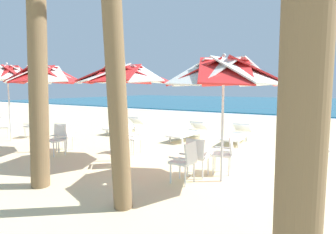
{
  "coord_description": "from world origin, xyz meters",
  "views": [
    {
      "loc": [
        1.64,
        -7.58,
        1.96
      ],
      "look_at": [
        -3.01,
        -0.0,
        1.0
      ],
      "focal_mm": 28.92,
      "sensor_mm": 36.0,
      "label": 1
    }
  ],
  "objects_px": {
    "plastic_chair_2": "(197,155)",
    "sun_lounger_3": "(124,126)",
    "beach_umbrella_1": "(124,75)",
    "plastic_chair_3": "(131,136)",
    "plastic_chair_7": "(3,126)",
    "plastic_chair_0": "(225,152)",
    "beach_ball": "(309,142)",
    "sun_lounger_0": "(310,142)",
    "sun_lounger_2": "(188,132)",
    "plastic_chair_1": "(185,160)",
    "beach_umbrella_2": "(44,76)",
    "beach_umbrella_0": "(224,73)",
    "plastic_chair_5": "(63,135)",
    "plastic_chair_8": "(33,125)",
    "plastic_chair_6": "(58,138)",
    "beach_umbrella_3": "(7,74)",
    "sun_lounger_1": "(237,135)",
    "palm_tree_4": "(35,26)",
    "plastic_chair_4": "(119,146)"
  },
  "relations": [
    {
      "from": "plastic_chair_0",
      "to": "beach_umbrella_3",
      "type": "bearing_deg",
      "value": -176.76
    },
    {
      "from": "sun_lounger_0",
      "to": "sun_lounger_1",
      "type": "height_order",
      "value": "same"
    },
    {
      "from": "plastic_chair_0",
      "to": "plastic_chair_4",
      "type": "relative_size",
      "value": 1.0
    },
    {
      "from": "plastic_chair_3",
      "to": "plastic_chair_7",
      "type": "relative_size",
      "value": 1.0
    },
    {
      "from": "plastic_chair_5",
      "to": "beach_ball",
      "type": "relative_size",
      "value": 2.84
    },
    {
      "from": "plastic_chair_2",
      "to": "sun_lounger_1",
      "type": "height_order",
      "value": "plastic_chair_2"
    },
    {
      "from": "plastic_chair_2",
      "to": "beach_ball",
      "type": "height_order",
      "value": "plastic_chair_2"
    },
    {
      "from": "sun_lounger_0",
      "to": "beach_umbrella_0",
      "type": "bearing_deg",
      "value": -108.71
    },
    {
      "from": "plastic_chair_3",
      "to": "plastic_chair_7",
      "type": "xyz_separation_m",
      "value": [
        -5.66,
        -0.83,
        0.0
      ]
    },
    {
      "from": "plastic_chair_0",
      "to": "plastic_chair_3",
      "type": "xyz_separation_m",
      "value": [
        -3.12,
        0.43,
        0.0
      ]
    },
    {
      "from": "plastic_chair_6",
      "to": "sun_lounger_3",
      "type": "relative_size",
      "value": 0.4
    },
    {
      "from": "sun_lounger_2",
      "to": "palm_tree_4",
      "type": "distance_m",
      "value": 6.54
    },
    {
      "from": "plastic_chair_6",
      "to": "plastic_chair_8",
      "type": "height_order",
      "value": "same"
    },
    {
      "from": "sun_lounger_0",
      "to": "sun_lounger_2",
      "type": "xyz_separation_m",
      "value": [
        -4.11,
        -0.29,
        0.0
      ]
    },
    {
      "from": "beach_umbrella_0",
      "to": "plastic_chair_7",
      "type": "relative_size",
      "value": 3.06
    },
    {
      "from": "beach_umbrella_1",
      "to": "plastic_chair_7",
      "type": "relative_size",
      "value": 3.03
    },
    {
      "from": "sun_lounger_0",
      "to": "plastic_chair_6",
      "type": "bearing_deg",
      "value": -145.21
    },
    {
      "from": "plastic_chair_4",
      "to": "beach_ball",
      "type": "height_order",
      "value": "plastic_chair_4"
    },
    {
      "from": "plastic_chair_0",
      "to": "sun_lounger_3",
      "type": "xyz_separation_m",
      "value": [
        -5.79,
        3.23,
        -0.22
      ]
    },
    {
      "from": "plastic_chair_2",
      "to": "beach_umbrella_2",
      "type": "distance_m",
      "value": 5.23
    },
    {
      "from": "plastic_chair_7",
      "to": "palm_tree_4",
      "type": "height_order",
      "value": "palm_tree_4"
    },
    {
      "from": "plastic_chair_0",
      "to": "plastic_chair_5",
      "type": "distance_m",
      "value": 5.11
    },
    {
      "from": "plastic_chair_5",
      "to": "plastic_chair_7",
      "type": "bearing_deg",
      "value": 178.7
    },
    {
      "from": "sun_lounger_2",
      "to": "sun_lounger_3",
      "type": "distance_m",
      "value": 3.19
    },
    {
      "from": "plastic_chair_4",
      "to": "plastic_chair_1",
      "type": "bearing_deg",
      "value": -7.64
    },
    {
      "from": "sun_lounger_3",
      "to": "beach_ball",
      "type": "distance_m",
      "value": 7.29
    },
    {
      "from": "beach_umbrella_0",
      "to": "plastic_chair_8",
      "type": "bearing_deg",
      "value": 173.42
    },
    {
      "from": "plastic_chair_2",
      "to": "sun_lounger_3",
      "type": "distance_m",
      "value": 6.56
    },
    {
      "from": "plastic_chair_8",
      "to": "beach_umbrella_1",
      "type": "bearing_deg",
      "value": -7.95
    },
    {
      "from": "beach_umbrella_0",
      "to": "plastic_chair_6",
      "type": "xyz_separation_m",
      "value": [
        -4.93,
        -0.31,
        -1.76
      ]
    },
    {
      "from": "beach_umbrella_0",
      "to": "plastic_chair_5",
      "type": "bearing_deg",
      "value": 179.11
    },
    {
      "from": "plastic_chair_6",
      "to": "beach_ball",
      "type": "xyz_separation_m",
      "value": [
        6.23,
        5.12,
        -0.34
      ]
    },
    {
      "from": "beach_umbrella_1",
      "to": "beach_ball",
      "type": "bearing_deg",
      "value": 48.6
    },
    {
      "from": "plastic_chair_3",
      "to": "plastic_chair_5",
      "type": "relative_size",
      "value": 1.0
    },
    {
      "from": "plastic_chair_7",
      "to": "plastic_chair_2",
      "type": "bearing_deg",
      "value": -1.11
    },
    {
      "from": "plastic_chair_3",
      "to": "plastic_chair_4",
      "type": "distance_m",
      "value": 1.37
    },
    {
      "from": "plastic_chair_7",
      "to": "plastic_chair_8",
      "type": "relative_size",
      "value": 1.0
    },
    {
      "from": "plastic_chair_0",
      "to": "sun_lounger_0",
      "type": "bearing_deg",
      "value": 66.8
    },
    {
      "from": "beach_umbrella_2",
      "to": "sun_lounger_3",
      "type": "bearing_deg",
      "value": 96.31
    },
    {
      "from": "beach_umbrella_1",
      "to": "beach_umbrella_3",
      "type": "distance_m",
      "value": 5.46
    },
    {
      "from": "sun_lounger_3",
      "to": "palm_tree_4",
      "type": "distance_m",
      "value": 7.17
    },
    {
      "from": "plastic_chair_7",
      "to": "sun_lounger_3",
      "type": "distance_m",
      "value": 4.71
    },
    {
      "from": "sun_lounger_0",
      "to": "beach_ball",
      "type": "xyz_separation_m",
      "value": [
        -0.08,
        0.74,
        -0.13
      ]
    },
    {
      "from": "plastic_chair_1",
      "to": "beach_umbrella_2",
      "type": "height_order",
      "value": "beach_umbrella_2"
    },
    {
      "from": "plastic_chair_7",
      "to": "palm_tree_4",
      "type": "relative_size",
      "value": 0.16
    },
    {
      "from": "plastic_chair_8",
      "to": "beach_umbrella_3",
      "type": "bearing_deg",
      "value": -94.22
    },
    {
      "from": "plastic_chair_0",
      "to": "beach_ball",
      "type": "height_order",
      "value": "plastic_chair_0"
    },
    {
      "from": "sun_lounger_2",
      "to": "beach_umbrella_2",
      "type": "bearing_deg",
      "value": -123.71
    },
    {
      "from": "beach_umbrella_1",
      "to": "sun_lounger_3",
      "type": "height_order",
      "value": "beach_umbrella_1"
    },
    {
      "from": "plastic_chair_3",
      "to": "beach_umbrella_1",
      "type": "bearing_deg",
      "value": -59.61
    }
  ]
}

